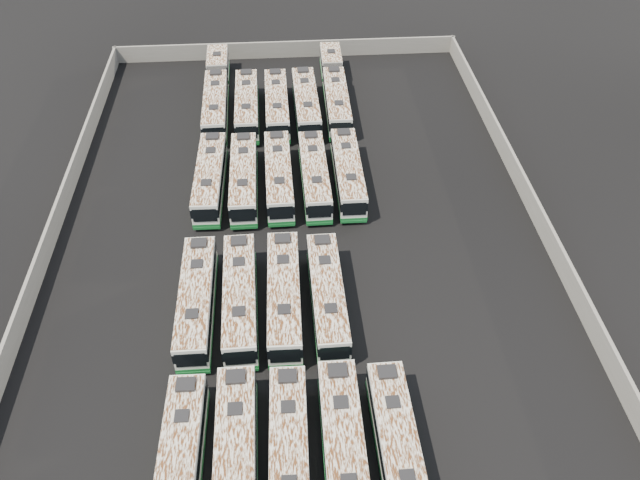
{
  "coord_description": "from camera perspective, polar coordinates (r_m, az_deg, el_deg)",
  "views": [
    {
      "loc": [
        -1.08,
        -41.83,
        38.81
      ],
      "look_at": [
        1.78,
        -1.8,
        1.6
      ],
      "focal_mm": 35.0,
      "sensor_mm": 36.0,
      "label": 1
    }
  ],
  "objects": [
    {
      "name": "bus_midfront_left",
      "position": [
        50.13,
        -7.3,
        -5.31
      ],
      "size": [
        2.85,
        12.21,
        3.43
      ],
      "rotation": [
        0.0,
        0.0,
        0.02
      ],
      "color": "silver",
      "rests_on": "ground"
    },
    {
      "name": "bus_midfront_far_left",
      "position": [
        50.53,
        -11.19,
        -5.45
      ],
      "size": [
        2.59,
        12.09,
        3.41
      ],
      "rotation": [
        0.0,
        0.0,
        0.0
      ],
      "color": "silver",
      "rests_on": "ground"
    },
    {
      "name": "bus_midback_left",
      "position": [
        61.84,
        -6.97,
        5.64
      ],
      "size": [
        2.61,
        12.04,
        3.39
      ],
      "rotation": [
        0.0,
        0.0,
        0.01
      ],
      "color": "silver",
      "rests_on": "ground"
    },
    {
      "name": "bus_midback_right",
      "position": [
        61.78,
        -0.5,
        5.92
      ],
      "size": [
        2.66,
        11.87,
        3.34
      ],
      "rotation": [
        0.0,
        0.0,
        0.01
      ],
      "color": "silver",
      "rests_on": "ground"
    },
    {
      "name": "bus_back_left",
      "position": [
        73.19,
        -6.69,
        12.11
      ],
      "size": [
        2.71,
        12.13,
        3.41
      ],
      "rotation": [
        0.0,
        0.0,
        0.01
      ],
      "color": "silver",
      "rests_on": "ground"
    },
    {
      "name": "bus_midback_center",
      "position": [
        61.79,
        -3.79,
        5.85
      ],
      "size": [
        2.71,
        12.03,
        3.38
      ],
      "rotation": [
        0.0,
        0.0,
        0.01
      ],
      "color": "silver",
      "rests_on": "ground"
    },
    {
      "name": "bus_front_far_left",
      "position": [
        42.69,
        -12.64,
        -19.39
      ],
      "size": [
        2.77,
        11.88,
        3.33
      ],
      "rotation": [
        0.0,
        0.0,
        -0.02
      ],
      "color": "silver",
      "rests_on": "ground"
    },
    {
      "name": "perimeter_wall",
      "position": [
        56.33,
        -1.93,
        0.78
      ],
      "size": [
        45.2,
        73.2,
        2.2
      ],
      "color": "slate",
      "rests_on": "ground"
    },
    {
      "name": "bus_front_left",
      "position": [
        42.21,
        -7.68,
        -19.21
      ],
      "size": [
        2.7,
        12.31,
        3.47
      ],
      "rotation": [
        0.0,
        0.0,
        0.01
      ],
      "color": "silver",
      "rests_on": "ground"
    },
    {
      "name": "bus_back_far_left",
      "position": [
        76.32,
        -9.44,
        13.21
      ],
      "size": [
        2.99,
        19.04,
        3.45
      ],
      "rotation": [
        0.0,
        0.0,
        0.02
      ],
      "color": "silver",
      "rests_on": "ground"
    },
    {
      "name": "bus_back_right",
      "position": [
        73.03,
        -1.27,
        12.35
      ],
      "size": [
        2.8,
        12.3,
        3.45
      ],
      "rotation": [
        0.0,
        0.0,
        0.02
      ],
      "color": "silver",
      "rests_on": "ground"
    },
    {
      "name": "bus_back_center",
      "position": [
        73.02,
        -3.97,
        12.22
      ],
      "size": [
        2.65,
        12.07,
        3.4
      ],
      "rotation": [
        0.0,
        0.0,
        0.01
      ],
      "color": "silver",
      "rests_on": "ground"
    },
    {
      "name": "bus_front_center",
      "position": [
        42.13,
        -2.83,
        -18.99
      ],
      "size": [
        2.75,
        11.86,
        3.33
      ],
      "rotation": [
        0.0,
        0.0,
        -0.02
      ],
      "color": "silver",
      "rests_on": "ground"
    },
    {
      "name": "bus_midback_far_right",
      "position": [
        62.15,
        2.57,
        6.15
      ],
      "size": [
        2.6,
        11.99,
        3.38
      ],
      "rotation": [
        0.0,
        0.0,
        -0.01
      ],
      "color": "silver",
      "rests_on": "ground"
    },
    {
      "name": "bus_front_right",
      "position": [
        42.1,
        2.21,
        -18.8
      ],
      "size": [
        2.68,
        12.38,
        3.49
      ],
      "rotation": [
        0.0,
        0.0,
        -0.0
      ],
      "color": "silver",
      "rests_on": "ground"
    },
    {
      "name": "ground",
      "position": [
        57.08,
        -1.91,
        -0.04
      ],
      "size": [
        140.0,
        140.0,
        0.0
      ],
      "primitive_type": "plane",
      "color": "black",
      "rests_on": "ground"
    },
    {
      "name": "bus_front_far_right",
      "position": [
        42.56,
        7.13,
        -18.45
      ],
      "size": [
        2.65,
        11.84,
        3.33
      ],
      "rotation": [
        0.0,
        0.0,
        0.01
      ],
      "color": "silver",
      "rests_on": "ground"
    },
    {
      "name": "bus_midfront_center",
      "position": [
        49.94,
        -3.3,
        -5.14
      ],
      "size": [
        2.76,
        12.27,
        3.45
      ],
      "rotation": [
        0.0,
        0.0,
        -0.01
      ],
      "color": "silver",
      "rests_on": "ground"
    },
    {
      "name": "bus_midfront_right",
      "position": [
        49.97,
        0.68,
        -5.11
      ],
      "size": [
        2.66,
        11.92,
        3.35
      ],
      "rotation": [
        0.0,
        0.0,
        0.01
      ],
      "color": "silver",
      "rests_on": "ground"
    },
    {
      "name": "bus_back_far_right",
      "position": [
        76.18,
        1.36,
        13.7
      ],
      "size": [
        2.84,
        18.68,
        3.38
      ],
      "rotation": [
        0.0,
        0.0,
        -0.02
      ],
      "color": "silver",
      "rests_on": "ground"
    },
    {
      "name": "bus_midback_far_left",
      "position": [
        62.32,
        -10.01,
        5.6
      ],
      "size": [
        2.8,
        12.12,
        3.4
      ],
      "rotation": [
        0.0,
        0.0,
        -0.02
      ],
      "color": "silver",
      "rests_on": "ground"
    }
  ]
}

